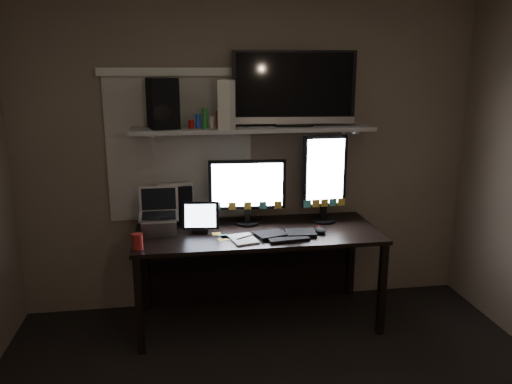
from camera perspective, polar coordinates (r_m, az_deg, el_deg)
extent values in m
plane|color=brown|center=(3.96, -0.66, 4.43)|extent=(3.60, 0.00, 3.60)
cube|color=beige|center=(3.89, -8.69, 4.87)|extent=(1.10, 0.02, 1.10)
cube|color=black|center=(3.72, 0.18, -4.66)|extent=(1.80, 0.75, 0.03)
cube|color=black|center=(4.18, -0.58, -7.87)|extent=(1.80, 0.02, 0.70)
cube|color=black|center=(3.53, -13.22, -12.58)|extent=(0.05, 0.05, 0.70)
cube|color=black|center=(3.79, 14.20, -10.74)|extent=(0.05, 0.05, 0.70)
cube|color=black|center=(4.14, -12.55, -8.46)|extent=(0.05, 0.05, 0.70)
cube|color=black|center=(4.36, 10.81, -7.19)|extent=(0.05, 0.05, 0.70)
cube|color=#AAAAA5|center=(3.75, -0.29, 7.23)|extent=(1.80, 0.35, 0.03)
cube|color=black|center=(3.81, -1.00, 0.06)|extent=(0.59, 0.09, 0.52)
cube|color=black|center=(3.89, 7.82, 1.57)|extent=(0.35, 0.09, 0.70)
cube|color=black|center=(3.61, 3.41, -4.81)|extent=(0.46, 0.23, 0.03)
ellipsoid|color=black|center=(3.69, 7.36, -4.37)|extent=(0.09, 0.12, 0.04)
cube|color=beige|center=(3.52, -1.46, -5.42)|extent=(0.21, 0.26, 0.01)
cube|color=black|center=(3.67, -6.39, -2.89)|extent=(0.28, 0.14, 0.23)
cube|color=black|center=(3.92, -9.17, -1.28)|extent=(0.26, 0.15, 0.31)
cube|color=#A6A7AB|center=(3.68, -11.06, -2.28)|extent=(0.29, 0.23, 0.32)
cylinder|color=maroon|center=(3.43, -13.40, -5.52)|extent=(0.08, 0.08, 0.11)
cube|color=black|center=(3.80, 4.35, 11.67)|extent=(0.93, 0.25, 0.55)
cube|color=beige|center=(3.69, -3.35, 10.02)|extent=(0.16, 0.30, 0.34)
cube|color=black|center=(3.70, -10.62, 9.92)|extent=(0.24, 0.28, 0.36)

